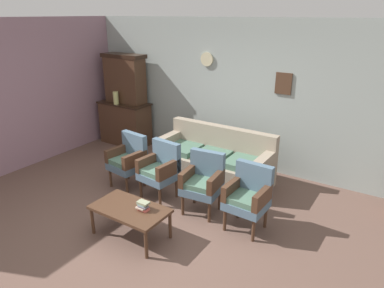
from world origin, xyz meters
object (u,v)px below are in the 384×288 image
Objects in this scene: side_cabinet at (125,123)px; coffee_table at (130,211)px; floral_couch at (214,161)px; armchair_by_doorway at (203,180)px; armchair_near_cabinet at (128,158)px; armchair_row_middle at (248,195)px; armchair_near_couch_end at (160,168)px; book_stack_on_table at (143,206)px; vase_on_cabinet at (116,98)px.

side_cabinet reaches higher than coffee_table.
floral_couch is 2.26× the size of armchair_by_doorway.
armchair_near_cabinet is at bearing 133.25° from coffee_table.
coffee_table is (-1.20, -1.01, -0.12)m from armchair_row_middle.
armchair_row_middle is at bearing -1.30° from armchair_near_cabinet.
floral_couch is at bearing 87.78° from coffee_table.
armchair_near_cabinet and armchair_near_couch_end have the same top height.
armchair_by_doorway is at bearing 176.98° from armchair_row_middle.
book_stack_on_table is at bearing -136.97° from armchair_row_middle.
vase_on_cabinet is 2.64m from armchair_near_couch_end.
floral_couch is 13.07× the size of book_stack_on_table.
floral_couch is at bearing 68.92° from armchair_near_couch_end.
floral_couch is 2.26× the size of armchair_near_couch_end.
book_stack_on_table is (2.70, -2.32, -0.59)m from vase_on_cabinet.
armchair_near_cabinet is 2.19m from armchair_row_middle.
armchair_near_cabinet is 1.46m from coffee_table.
armchair_near_couch_end is (2.21, -1.33, -0.57)m from vase_on_cabinet.
coffee_table is (0.31, -1.04, -0.12)m from armchair_near_couch_end.
coffee_table is (2.48, -2.56, -0.09)m from side_cabinet.
armchair_row_middle reaches higher than coffee_table.
floral_couch and armchair_near_cabinet have the same top height.
side_cabinet is at bearing 75.61° from vase_on_cabinet.
side_cabinet is 1.28× the size of armchair_near_cabinet.
floral_couch is 2.03× the size of coffee_table.
side_cabinet is 3.65m from book_stack_on_table.
vase_on_cabinet is 0.30× the size of armchair_near_couch_end.
vase_on_cabinet reaches higher than armchair_by_doorway.
book_stack_on_table is at bearing -43.35° from side_cabinet.
vase_on_cabinet is at bearing -104.39° from side_cabinet.
coffee_table is at bearing -73.24° from armchair_near_couch_end.
armchair_near_cabinet is 5.78× the size of book_stack_on_table.
armchair_by_doorway and armchair_row_middle have the same top height.
armchair_near_couch_end is at bearing -31.12° from vase_on_cabinet.
book_stack_on_table is (-0.29, -0.99, -0.02)m from armchair_by_doorway.
floral_couch is at bearing 92.76° from book_stack_on_table.
armchair_by_doorway is (0.39, -1.02, 0.17)m from floral_couch.
coffee_table is at bearing -43.29° from vase_on_cabinet.
armchair_row_middle is (3.72, -1.37, -0.57)m from vase_on_cabinet.
book_stack_on_table is at bearing -106.40° from armchair_by_doorway.
floral_couch is (2.56, -0.49, -0.14)m from side_cabinet.
vase_on_cabinet is at bearing 155.99° from armchair_by_doorway.
armchair_row_middle is at bearing -3.02° from armchair_by_doorway.
book_stack_on_table is (0.49, -0.99, -0.02)m from armchair_near_couch_end.
book_stack_on_table is (0.18, 0.06, 0.10)m from coffee_table.
armchair_near_cabinet is 1.46m from armchair_by_doorway.
armchair_row_middle is at bearing -20.23° from vase_on_cabinet.
armchair_near_couch_end is 1.10m from book_stack_on_table.
side_cabinet is 4.27× the size of vase_on_cabinet.
book_stack_on_table is at bearing -87.24° from floral_couch.
coffee_table is (-0.47, -1.04, -0.12)m from armchair_by_doorway.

